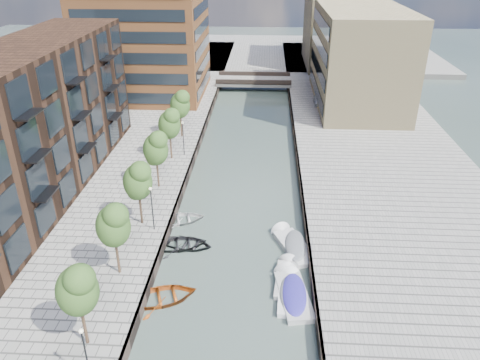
# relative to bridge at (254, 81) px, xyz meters

# --- Properties ---
(water) EXTENTS (300.00, 300.00, 0.00)m
(water) POSITION_rel_bridge_xyz_m (0.00, -32.00, -1.39)
(water) COLOR #38473F
(water) RESTS_ON ground
(quay_right) EXTENTS (20.00, 140.00, 1.00)m
(quay_right) POSITION_rel_bridge_xyz_m (16.00, -32.00, -0.89)
(quay_right) COLOR gray
(quay_right) RESTS_ON ground
(quay_wall_left) EXTENTS (0.25, 140.00, 1.00)m
(quay_wall_left) POSITION_rel_bridge_xyz_m (-6.10, -32.00, -0.89)
(quay_wall_left) COLOR #332823
(quay_wall_left) RESTS_ON ground
(quay_wall_right) EXTENTS (0.25, 140.00, 1.00)m
(quay_wall_right) POSITION_rel_bridge_xyz_m (6.10, -32.00, -0.89)
(quay_wall_right) COLOR #332823
(quay_wall_right) RESTS_ON ground
(far_closure) EXTENTS (80.00, 40.00, 1.00)m
(far_closure) POSITION_rel_bridge_xyz_m (0.00, 28.00, -0.89)
(far_closure) COLOR gray
(far_closure) RESTS_ON ground
(apartment_block) EXTENTS (8.00, 38.00, 14.00)m
(apartment_block) POSITION_rel_bridge_xyz_m (-20.00, -42.00, 6.61)
(apartment_block) COLOR black
(apartment_block) RESTS_ON quay_left
(tan_block_near) EXTENTS (12.00, 25.00, 14.00)m
(tan_block_near) POSITION_rel_bridge_xyz_m (16.00, -10.00, 6.61)
(tan_block_near) COLOR tan
(tan_block_near) RESTS_ON quay_right
(tan_block_far) EXTENTS (12.00, 20.00, 16.00)m
(tan_block_far) POSITION_rel_bridge_xyz_m (16.00, 16.00, 7.61)
(tan_block_far) COLOR tan
(tan_block_far) RESTS_ON quay_right
(bridge) EXTENTS (13.00, 6.00, 1.30)m
(bridge) POSITION_rel_bridge_xyz_m (0.00, 0.00, 0.00)
(bridge) COLOR gray
(bridge) RESTS_ON ground
(tree_1) EXTENTS (2.50, 2.50, 5.95)m
(tree_1) POSITION_rel_bridge_xyz_m (-8.50, -61.00, 3.92)
(tree_1) COLOR #382619
(tree_1) RESTS_ON quay_left
(tree_2) EXTENTS (2.50, 2.50, 5.95)m
(tree_2) POSITION_rel_bridge_xyz_m (-8.50, -54.00, 3.92)
(tree_2) COLOR #382619
(tree_2) RESTS_ON quay_left
(tree_3) EXTENTS (2.50, 2.50, 5.95)m
(tree_3) POSITION_rel_bridge_xyz_m (-8.50, -47.00, 3.92)
(tree_3) COLOR #382619
(tree_3) RESTS_ON quay_left
(tree_4) EXTENTS (2.50, 2.50, 5.95)m
(tree_4) POSITION_rel_bridge_xyz_m (-8.50, -40.00, 3.92)
(tree_4) COLOR #382619
(tree_4) RESTS_ON quay_left
(tree_5) EXTENTS (2.50, 2.50, 5.95)m
(tree_5) POSITION_rel_bridge_xyz_m (-8.50, -33.00, 3.92)
(tree_5) COLOR #382619
(tree_5) RESTS_ON quay_left
(tree_6) EXTENTS (2.50, 2.50, 5.95)m
(tree_6) POSITION_rel_bridge_xyz_m (-8.50, -26.00, 3.92)
(tree_6) COLOR #382619
(tree_6) RESTS_ON quay_left
(lamp_0) EXTENTS (0.24, 0.24, 4.12)m
(lamp_0) POSITION_rel_bridge_xyz_m (-7.20, -64.00, 2.12)
(lamp_0) COLOR black
(lamp_0) RESTS_ON quay_left
(lamp_1) EXTENTS (0.24, 0.24, 4.12)m
(lamp_1) POSITION_rel_bridge_xyz_m (-7.20, -48.00, 2.12)
(lamp_1) COLOR black
(lamp_1) RESTS_ON quay_left
(lamp_2) EXTENTS (0.24, 0.24, 4.12)m
(lamp_2) POSITION_rel_bridge_xyz_m (-7.20, -32.00, 2.12)
(lamp_2) COLOR black
(lamp_2) RESTS_ON quay_left
(sloop_1) EXTENTS (5.20, 4.24, 0.94)m
(sloop_1) POSITION_rel_bridge_xyz_m (-4.76, -49.06, -1.39)
(sloop_1) COLOR black
(sloop_1) RESTS_ON ground
(sloop_2) EXTENTS (5.87, 5.03, 1.02)m
(sloop_2) POSITION_rel_bridge_xyz_m (-4.85, -55.75, -1.39)
(sloop_2) COLOR #984010
(sloop_2) RESTS_ON ground
(sloop_3) EXTENTS (5.19, 4.35, 0.92)m
(sloop_3) POSITION_rel_bridge_xyz_m (-5.40, -45.02, -1.39)
(sloop_3) COLOR silver
(sloop_3) RESTS_ON ground
(sloop_4) EXTENTS (4.70, 3.75, 0.87)m
(sloop_4) POSITION_rel_bridge_xyz_m (-4.11, -48.96, -1.39)
(sloop_4) COLOR black
(sloop_4) RESTS_ON ground
(motorboat_1) EXTENTS (1.93, 4.94, 1.62)m
(motorboat_1) POSITION_rel_bridge_xyz_m (4.36, -54.56, -1.19)
(motorboat_1) COLOR white
(motorboat_1) RESTS_ON ground
(motorboat_2) EXTENTS (2.04, 4.86, 1.58)m
(motorboat_2) POSITION_rel_bridge_xyz_m (4.22, -52.63, -1.30)
(motorboat_2) COLOR #B7B7B5
(motorboat_2) RESTS_ON ground
(motorboat_3) EXTENTS (2.89, 5.98, 1.91)m
(motorboat_3) POSITION_rel_bridge_xyz_m (4.54, -54.62, -1.16)
(motorboat_3) COLOR #B1B0AF
(motorboat_3) RESTS_ON ground
(motorboat_4) EXTENTS (3.95, 5.87, 1.86)m
(motorboat_4) POSITION_rel_bridge_xyz_m (4.81, -48.50, -1.16)
(motorboat_4) COLOR silver
(motorboat_4) RESTS_ON ground
(car) EXTENTS (1.61, 3.94, 1.34)m
(car) POSITION_rel_bridge_xyz_m (10.40, -11.78, 0.28)
(car) COLOR silver
(car) RESTS_ON quay_right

